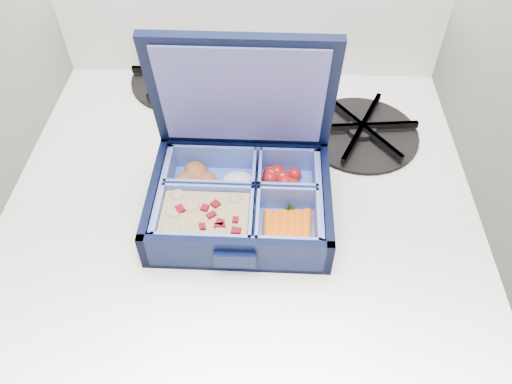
# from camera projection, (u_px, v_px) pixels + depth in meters

# --- Properties ---
(stove) EXTENTS (0.59, 0.59, 0.89)m
(stove) POSITION_uv_depth(u_px,v_px,m) (247.00, 331.00, 1.00)
(stove) COLOR white
(stove) RESTS_ON floor
(bento_box) EXTENTS (0.22, 0.17, 0.05)m
(bento_box) POSITION_uv_depth(u_px,v_px,m) (240.00, 201.00, 0.60)
(bento_box) COLOR black
(bento_box) RESTS_ON stove
(burner_grate) EXTENTS (0.18, 0.18, 0.02)m
(burner_grate) POSITION_uv_depth(u_px,v_px,m) (362.00, 129.00, 0.71)
(burner_grate) COLOR black
(burner_grate) RESTS_ON stove
(burner_grate_rear) EXTENTS (0.18, 0.18, 0.02)m
(burner_grate_rear) POSITION_uv_depth(u_px,v_px,m) (184.00, 76.00, 0.80)
(burner_grate_rear) COLOR black
(burner_grate_rear) RESTS_ON stove
(fork) EXTENTS (0.11, 0.15, 0.01)m
(fork) POSITION_uv_depth(u_px,v_px,m) (266.00, 147.00, 0.70)
(fork) COLOR silver
(fork) RESTS_ON stove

